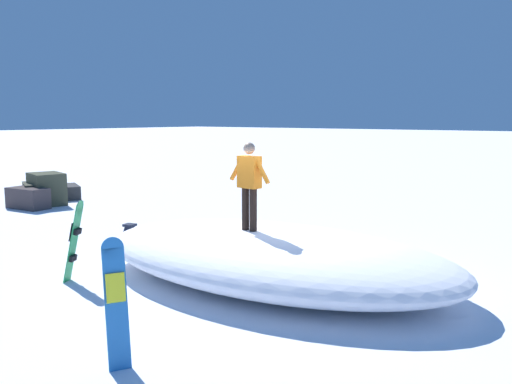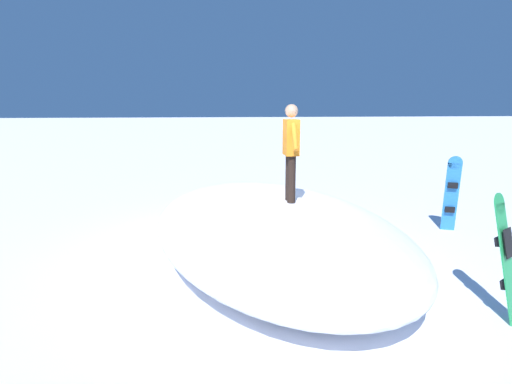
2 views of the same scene
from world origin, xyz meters
TOP-DOWN VIEW (x-y plane):
  - ground at (0.00, 0.00)m, footprint 240.00×240.00m
  - snow_mound at (-0.25, 0.23)m, footprint 4.58×7.73m
  - snowboarder_standing at (-0.51, 0.52)m, footprint 0.26×1.01m
  - snowboard_primary_upright at (-2.55, 3.12)m, footprint 0.41×0.46m
  - snowboard_secondary_upright at (-4.24, -0.35)m, footprint 0.38×0.39m
  - backpack_near at (0.30, 5.09)m, footprint 0.37×0.53m
  - rock_outcrop at (2.11, 12.11)m, footprint 3.30×2.70m

SIDE VIEW (x-z plane):
  - ground at x=0.00m, z-range 0.00..0.00m
  - backpack_near at x=0.30m, z-range 0.01..0.44m
  - rock_outcrop at x=2.11m, z-range -0.14..1.00m
  - snow_mound at x=-0.25m, z-range 0.00..1.01m
  - snowboard_primary_upright at x=-2.55m, z-range 0.02..1.60m
  - snowboard_secondary_upright at x=-4.24m, z-range 0.03..1.66m
  - snowboarder_standing at x=-0.51m, z-range 1.13..2.77m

